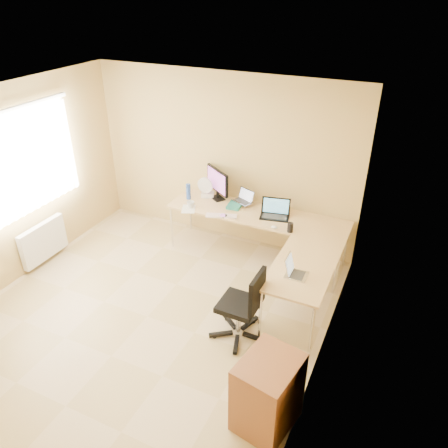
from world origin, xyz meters
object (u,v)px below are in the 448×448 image
at_px(monitor, 218,184).
at_px(office_chair, 239,301).
at_px(laptop_return, 297,269).
at_px(cabinet, 267,395).
at_px(laptop_black, 275,209).
at_px(desk_main, 256,235).
at_px(desk_return, 301,291).
at_px(mug, 191,205).
at_px(water_bottle, 188,192).
at_px(laptop_center, 243,196).
at_px(desk_fan, 207,188).
at_px(keyboard, 221,216).

height_order(monitor, office_chair, monitor).
relative_size(laptop_return, office_chair, 0.31).
bearing_deg(cabinet, laptop_return, 107.60).
relative_size(laptop_black, cabinet, 0.50).
relative_size(desk_main, desk_return, 2.04).
bearing_deg(office_chair, laptop_black, 96.45).
bearing_deg(monitor, mug, -81.94).
bearing_deg(cabinet, laptop_black, 118.78).
distance_m(monitor, laptop_return, 2.20).
bearing_deg(desk_return, laptop_black, 125.13).
bearing_deg(water_bottle, laptop_center, 11.76).
height_order(laptop_center, laptop_black, laptop_black).
xyz_separation_m(desk_return, laptop_return, (-0.02, -0.21, 0.46)).
height_order(laptop_black, office_chair, laptop_black).
height_order(laptop_return, cabinet, laptop_return).
bearing_deg(cabinet, office_chair, 136.91).
distance_m(water_bottle, laptop_return, 2.41).
xyz_separation_m(mug, water_bottle, (-0.18, 0.25, 0.07)).
bearing_deg(laptop_black, desk_return, -66.54).
xyz_separation_m(desk_main, desk_return, (0.98, -1.00, 0.00)).
height_order(desk_fan, cabinet, desk_fan).
relative_size(monitor, mug, 5.08).
relative_size(desk_return, laptop_black, 3.18).
xyz_separation_m(laptop_black, mug, (-1.22, -0.26, -0.08)).
height_order(monitor, keyboard, monitor).
bearing_deg(water_bottle, desk_main, -0.21).
height_order(keyboard, cabinet, cabinet).
relative_size(desk_main, cabinet, 3.26).
relative_size(water_bottle, office_chair, 0.26).
xyz_separation_m(water_bottle, cabinet, (2.25, -2.60, -0.49)).
bearing_deg(office_chair, mug, 135.45).
distance_m(desk_main, desk_return, 1.40).
distance_m(laptop_center, mug, 0.79).
bearing_deg(mug, cabinet, -48.50).
distance_m(laptop_black, desk_fan, 1.18).
distance_m(desk_main, laptop_center, 0.61).
distance_m(desk_return, desk_fan, 2.27).
relative_size(laptop_center, water_bottle, 1.18).
bearing_deg(mug, laptop_return, -26.72).
xyz_separation_m(desk_return, desk_fan, (-1.87, 1.17, 0.52)).
bearing_deg(keyboard, desk_return, -45.39).
relative_size(office_chair, cabinet, 1.16).
distance_m(laptop_return, cabinet, 1.47).
height_order(desk_return, keyboard, keyboard).
distance_m(water_bottle, cabinet, 3.48).
height_order(laptop_center, office_chair, office_chair).
xyz_separation_m(laptop_black, desk_fan, (-1.17, 0.17, 0.03)).
relative_size(desk_main, mug, 23.58).
bearing_deg(desk_return, mug, 158.74).
height_order(laptop_center, cabinet, laptop_center).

